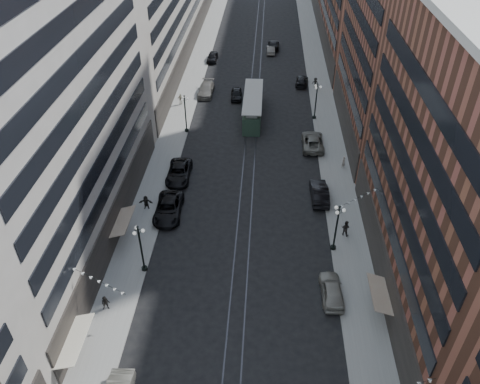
% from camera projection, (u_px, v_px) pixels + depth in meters
% --- Properties ---
extents(ground, '(220.00, 220.00, 0.00)m').
position_uv_depth(ground, '(253.00, 117.00, 70.22)').
color(ground, black).
rests_on(ground, ground).
extents(sidewalk_west, '(4.00, 180.00, 0.15)m').
position_uv_depth(sidewalk_west, '(190.00, 87.00, 78.68)').
color(sidewalk_west, gray).
rests_on(sidewalk_west, ground).
extents(sidewalk_east, '(4.00, 180.00, 0.15)m').
position_uv_depth(sidewalk_east, '(321.00, 90.00, 77.64)').
color(sidewalk_east, gray).
rests_on(sidewalk_east, ground).
extents(rail_west, '(0.12, 180.00, 0.02)m').
position_uv_depth(rail_west, '(251.00, 89.00, 78.23)').
color(rail_west, '#2D2D33').
rests_on(rail_west, ground).
extents(rail_east, '(0.12, 180.00, 0.02)m').
position_uv_depth(rail_east, '(259.00, 89.00, 78.17)').
color(rail_east, '#2D2D33').
rests_on(rail_east, ground).
extents(building_west_mid, '(8.00, 36.00, 28.00)m').
position_uv_depth(building_west_mid, '(50.00, 114.00, 41.05)').
color(building_west_mid, '#ADA799').
rests_on(building_west_mid, ground).
extents(building_east_mid, '(8.00, 30.00, 24.00)m').
position_uv_depth(building_east_mid, '(456.00, 178.00, 36.65)').
color(building_east_mid, brown).
rests_on(building_east_mid, ground).
extents(lamppost_sw_far, '(1.03, 1.14, 5.52)m').
position_uv_depth(lamppost_sw_far, '(141.00, 247.00, 43.22)').
color(lamppost_sw_far, black).
rests_on(lamppost_sw_far, sidewalk_west).
extents(lamppost_sw_mid, '(1.03, 1.14, 5.52)m').
position_uv_depth(lamppost_sw_mid, '(185.00, 112.00, 64.80)').
color(lamppost_sw_mid, black).
rests_on(lamppost_sw_mid, sidewalk_west).
extents(lamppost_se_far, '(1.03, 1.14, 5.52)m').
position_uv_depth(lamppost_se_far, '(337.00, 226.00, 45.55)').
color(lamppost_se_far, black).
rests_on(lamppost_se_far, sidewalk_east).
extents(lamppost_se_mid, '(1.03, 1.14, 5.52)m').
position_uv_depth(lamppost_se_mid, '(316.00, 100.00, 67.93)').
color(lamppost_se_mid, black).
rests_on(lamppost_se_mid, sidewalk_east).
extents(streetcar, '(2.72, 12.27, 3.39)m').
position_uv_depth(streetcar, '(253.00, 107.00, 69.48)').
color(streetcar, '#273E2E').
rests_on(streetcar, ground).
extents(car_2, '(2.99, 6.20, 1.70)m').
position_uv_depth(car_2, '(168.00, 208.00, 51.40)').
color(car_2, black).
rests_on(car_2, ground).
extents(car_4, '(2.11, 4.85, 1.63)m').
position_uv_depth(car_4, '(332.00, 290.00, 42.05)').
color(car_4, gray).
rests_on(car_4, ground).
extents(pedestrian_2, '(0.79, 0.52, 1.52)m').
position_uv_depth(pedestrian_2, '(106.00, 303.00, 40.75)').
color(pedestrian_2, black).
rests_on(pedestrian_2, sidewalk_west).
extents(car_7, '(2.85, 5.99, 1.65)m').
position_uv_depth(car_7, '(179.00, 172.00, 57.04)').
color(car_7, black).
rests_on(car_7, ground).
extents(car_8, '(2.47, 5.79, 1.66)m').
position_uv_depth(car_8, '(206.00, 89.00, 76.17)').
color(car_8, '#636058').
rests_on(car_8, ground).
extents(car_9, '(1.95, 4.62, 1.56)m').
position_uv_depth(car_9, '(212.00, 57.00, 87.85)').
color(car_9, black).
rests_on(car_9, ground).
extents(car_10, '(2.02, 5.35, 1.74)m').
position_uv_depth(car_10, '(319.00, 193.00, 53.66)').
color(car_10, black).
rests_on(car_10, ground).
extents(car_11, '(2.86, 6.08, 1.68)m').
position_uv_depth(car_11, '(313.00, 141.00, 62.94)').
color(car_11, '#626157').
rests_on(car_11, ground).
extents(car_12, '(2.47, 4.99, 1.39)m').
position_uv_depth(car_12, '(302.00, 81.00, 79.26)').
color(car_12, black).
rests_on(car_12, ground).
extents(car_13, '(1.97, 4.40, 1.47)m').
position_uv_depth(car_13, '(236.00, 94.00, 74.95)').
color(car_13, black).
rests_on(car_13, ground).
extents(car_14, '(1.66, 4.40, 1.44)m').
position_uv_depth(car_14, '(271.00, 50.00, 91.14)').
color(car_14, '#656159').
rests_on(car_14, ground).
extents(pedestrian_5, '(1.57, 0.50, 1.68)m').
position_uv_depth(pedestrian_5, '(146.00, 202.00, 52.03)').
color(pedestrian_5, black).
rests_on(pedestrian_5, sidewalk_west).
extents(pedestrian_6, '(1.16, 0.80, 1.80)m').
position_uv_depth(pedestrian_6, '(181.00, 99.00, 72.84)').
color(pedestrian_6, beige).
rests_on(pedestrian_6, sidewalk_west).
extents(pedestrian_7, '(1.01, 0.86, 1.83)m').
position_uv_depth(pedestrian_7, '(345.00, 228.00, 48.44)').
color(pedestrian_7, black).
rests_on(pedestrian_7, sidewalk_east).
extents(pedestrian_8, '(0.72, 0.68, 1.65)m').
position_uv_depth(pedestrian_8, '(343.00, 162.00, 58.59)').
color(pedestrian_8, '#A39587').
rests_on(pedestrian_8, sidewalk_east).
extents(pedestrian_9, '(1.23, 0.88, 1.76)m').
position_uv_depth(pedestrian_9, '(315.00, 83.00, 77.81)').
color(pedestrian_9, black).
rests_on(pedestrian_9, sidewalk_east).
extents(car_extra_0, '(2.33, 5.53, 1.60)m').
position_uv_depth(car_extra_0, '(273.00, 45.00, 93.12)').
color(car_extra_0, black).
rests_on(car_extra_0, ground).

